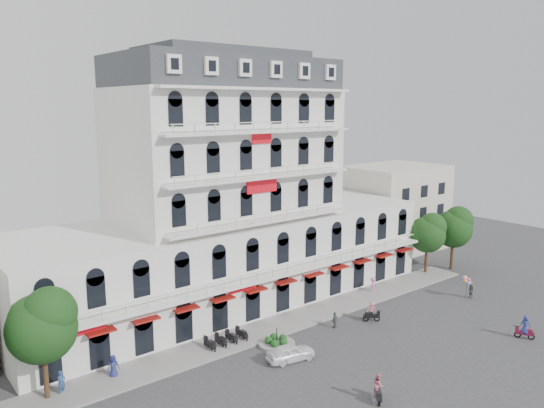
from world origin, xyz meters
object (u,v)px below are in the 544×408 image
at_px(parked_car, 291,352).
at_px(rider_center, 372,311).
at_px(balloon_vendor, 469,287).
at_px(rider_southwest, 378,387).
at_px(rider_east, 525,327).

distance_m(parked_car, rider_center, 11.24).
bearing_deg(rider_center, balloon_vendor, 24.51).
relative_size(parked_car, balloon_vendor, 1.65).
relative_size(rider_southwest, rider_east, 0.97).
xyz_separation_m(rider_center, balloon_vendor, (12.92, -2.42, 0.25)).
xyz_separation_m(rider_east, balloon_vendor, (5.23, 8.61, 0.20)).
bearing_deg(rider_center, parked_car, -139.16).
height_order(rider_center, balloon_vendor, balloon_vendor).
bearing_deg(parked_car, rider_east, -105.66).
bearing_deg(rider_east, balloon_vendor, -59.50).
distance_m(rider_southwest, rider_center, 14.09).
relative_size(rider_southwest, rider_center, 1.06).
distance_m(rider_center, balloon_vendor, 13.14).
xyz_separation_m(parked_car, rider_center, (11.17, 1.12, 0.34)).
height_order(rider_southwest, rider_east, rider_east).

